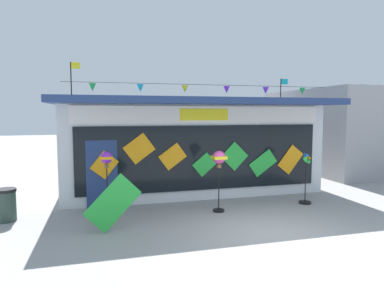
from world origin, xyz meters
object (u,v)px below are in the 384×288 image
at_px(trash_bin, 6,205).
at_px(display_kite_on_ground, 113,203).
at_px(wind_spinner_far_left, 107,169).
at_px(wind_spinner_left, 219,163).
at_px(kite_shop_building, 185,143).
at_px(wind_spinner_center_left, 306,177).

xyz_separation_m(trash_bin, display_kite_on_ground, (2.65, -1.52, 0.26)).
height_order(wind_spinner_far_left, wind_spinner_left, wind_spinner_far_left).
height_order(trash_bin, display_kite_on_ground, display_kite_on_ground).
height_order(wind_spinner_left, display_kite_on_ground, wind_spinner_left).
height_order(kite_shop_building, display_kite_on_ground, kite_shop_building).
bearing_deg(display_kite_on_ground, wind_spinner_left, 17.03).
bearing_deg(display_kite_on_ground, wind_spinner_far_left, 96.32).
bearing_deg(wind_spinner_center_left, wind_spinner_left, -177.82).
relative_size(wind_spinner_far_left, wind_spinner_center_left, 1.14).
relative_size(wind_spinner_far_left, wind_spinner_left, 1.04).
distance_m(wind_spinner_far_left, display_kite_on_ground, 1.18).
relative_size(wind_spinner_far_left, display_kite_on_ground, 1.43).
bearing_deg(kite_shop_building, wind_spinner_center_left, -51.57).
bearing_deg(wind_spinner_far_left, display_kite_on_ground, -83.68).
relative_size(wind_spinner_left, wind_spinner_center_left, 1.10).
distance_m(wind_spinner_left, wind_spinner_center_left, 2.93).
bearing_deg(wind_spinner_left, trash_bin, 173.72).
height_order(wind_spinner_center_left, trash_bin, wind_spinner_center_left).
xyz_separation_m(kite_shop_building, wind_spinner_far_left, (-3.02, -3.73, -0.31)).
distance_m(kite_shop_building, wind_spinner_center_left, 4.77).
distance_m(wind_spinner_center_left, trash_bin, 8.51).
bearing_deg(kite_shop_building, trash_bin, -150.23).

